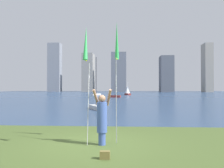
{
  "coord_description": "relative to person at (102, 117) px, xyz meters",
  "views": [
    {
      "loc": [
        1.19,
        -8.43,
        2.05
      ],
      "look_at": [
        -0.03,
        11.36,
        2.33
      ],
      "focal_mm": 37.48,
      "sensor_mm": 36.0,
      "label": 1
    }
  ],
  "objects": [
    {
      "name": "sailboat_1",
      "position": [
        1.12,
        54.0,
        0.17
      ],
      "size": [
        1.82,
        2.76,
        3.34
      ],
      "color": "maroon",
      "rests_on": "ground"
    },
    {
      "name": "sailboat_2",
      "position": [
        -1.48,
        39.09,
        -0.72
      ],
      "size": [
        2.46,
        1.18,
        3.49
      ],
      "color": "maroon",
      "rests_on": "ground"
    },
    {
      "name": "person",
      "position": [
        0.0,
        0.0,
        0.0
      ],
      "size": [
        0.73,
        0.54,
        1.98
      ],
      "rotation": [
        0.0,
        0.0,
        0.16
      ],
      "color": "#3F59A5",
      "rests_on": "ground"
    },
    {
      "name": "skyline_tower_3",
      "position": [
        18.34,
        95.02,
        6.85
      ],
      "size": [
        5.54,
        7.54,
        15.66
      ],
      "color": "#565B66",
      "rests_on": "ground"
    },
    {
      "name": "skyline_tower_2",
      "position": [
        -2.52,
        95.14,
        7.81
      ],
      "size": [
        6.62,
        4.11,
        17.58
      ],
      "color": "slate",
      "rests_on": "ground"
    },
    {
      "name": "sailboat_5",
      "position": [
        -1.93,
        13.17,
        -0.68
      ],
      "size": [
        1.74,
        2.74,
        4.86
      ],
      "color": "silver",
      "rests_on": "ground"
    },
    {
      "name": "bag",
      "position": [
        0.25,
        -1.63,
        -0.86
      ],
      "size": [
        0.29,
        0.17,
        0.23
      ],
      "color": "olive",
      "rests_on": "ground"
    },
    {
      "name": "kite_flag_right",
      "position": [
        0.51,
        0.55,
        2.74
      ],
      "size": [
        0.16,
        0.89,
        4.52
      ],
      "color": "#B2B2B7",
      "rests_on": "ground"
    },
    {
      "name": "ground",
      "position": [
        -0.32,
        51.08,
        -1.03
      ],
      "size": [
        120.0,
        138.0,
        0.12
      ],
      "color": "#475B28"
    },
    {
      "name": "sailboat_7",
      "position": [
        -6.94,
        52.3,
        -0.7
      ],
      "size": [
        2.22,
        2.47,
        3.9
      ],
      "color": "silver",
      "rests_on": "ground"
    },
    {
      "name": "skyline_tower_1",
      "position": [
        -16.81,
        99.35,
        7.85
      ],
      "size": [
        5.08,
        7.79,
        17.65
      ],
      "color": "gray",
      "rests_on": "ground"
    },
    {
      "name": "skyline_tower_0",
      "position": [
        -32.93,
        99.81,
        10.41
      ],
      "size": [
        5.81,
        4.51,
        22.77
      ],
      "color": "gray",
      "rests_on": "ground"
    },
    {
      "name": "kite_flag_left",
      "position": [
        -0.51,
        -0.46,
        2.46
      ],
      "size": [
        0.16,
        0.98,
        4.12
      ],
      "color": "#B2B2B7",
      "rests_on": "ground"
    },
    {
      "name": "skyline_tower_4",
      "position": [
        35.96,
        95.49,
        9.54
      ],
      "size": [
        3.43,
        6.06,
        21.03
      ],
      "color": "gray",
      "rests_on": "ground"
    }
  ]
}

